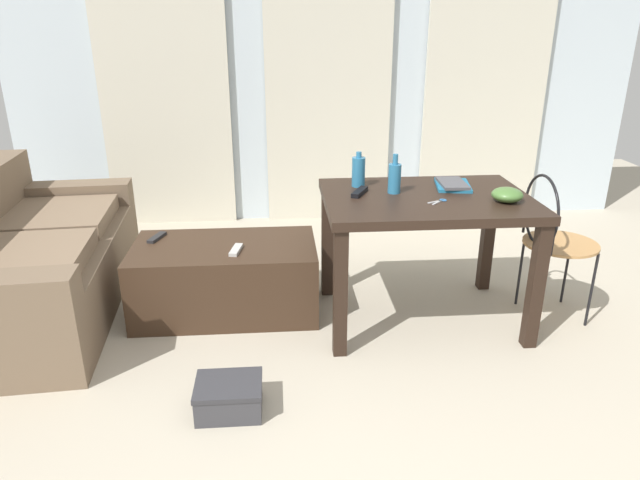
{
  "coord_description": "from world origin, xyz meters",
  "views": [
    {
      "loc": [
        -0.46,
        -1.6,
        1.66
      ],
      "look_at": [
        -0.2,
        1.59,
        0.42
      ],
      "focal_mm": 31.89,
      "sensor_mm": 36.0,
      "label": 1
    }
  ],
  "objects_px": {
    "tv_remote_primary": "(236,250)",
    "shoebox": "(229,397)",
    "bottle_near": "(395,178)",
    "tv_remote_on_table": "(360,192)",
    "bowl": "(507,195)",
    "couch": "(28,263)",
    "wire_chair": "(551,231)",
    "scissors": "(440,201)",
    "book_stack": "(453,184)",
    "craft_table": "(426,215)",
    "tv_remote_secondary": "(157,237)",
    "bottle_far": "(358,171)",
    "coffee_table": "(226,278)"
  },
  "relations": [
    {
      "from": "couch",
      "to": "wire_chair",
      "type": "distance_m",
      "value": 3.07
    },
    {
      "from": "bottle_far",
      "to": "tv_remote_primary",
      "type": "distance_m",
      "value": 0.84
    },
    {
      "from": "bottle_near",
      "to": "shoebox",
      "type": "relative_size",
      "value": 0.73
    },
    {
      "from": "wire_chair",
      "to": "shoebox",
      "type": "relative_size",
      "value": 2.9
    },
    {
      "from": "couch",
      "to": "scissors",
      "type": "bearing_deg",
      "value": -9.65
    },
    {
      "from": "book_stack",
      "to": "tv_remote_on_table",
      "type": "height_order",
      "value": "book_stack"
    },
    {
      "from": "couch",
      "to": "craft_table",
      "type": "xyz_separation_m",
      "value": [
        2.32,
        -0.29,
        0.34
      ]
    },
    {
      "from": "coffee_table",
      "to": "shoebox",
      "type": "height_order",
      "value": "coffee_table"
    },
    {
      "from": "wire_chair",
      "to": "tv_remote_primary",
      "type": "xyz_separation_m",
      "value": [
        -1.79,
        0.11,
        -0.1
      ]
    },
    {
      "from": "book_stack",
      "to": "tv_remote_secondary",
      "type": "bearing_deg",
      "value": 174.8
    },
    {
      "from": "wire_chair",
      "to": "tv_remote_on_table",
      "type": "xyz_separation_m",
      "value": [
        -1.09,
        0.09,
        0.23
      ]
    },
    {
      "from": "bottle_far",
      "to": "scissors",
      "type": "relative_size",
      "value": 1.76
    },
    {
      "from": "coffee_table",
      "to": "wire_chair",
      "type": "height_order",
      "value": "wire_chair"
    },
    {
      "from": "tv_remote_primary",
      "to": "tv_remote_secondary",
      "type": "bearing_deg",
      "value": 164.19
    },
    {
      "from": "bottle_far",
      "to": "tv_remote_primary",
      "type": "bearing_deg",
      "value": -168.63
    },
    {
      "from": "couch",
      "to": "tv_remote_secondary",
      "type": "bearing_deg",
      "value": 2.17
    },
    {
      "from": "bottle_near",
      "to": "bowl",
      "type": "height_order",
      "value": "bottle_near"
    },
    {
      "from": "wire_chair",
      "to": "bottle_near",
      "type": "bearing_deg",
      "value": 173.39
    },
    {
      "from": "tv_remote_on_table",
      "to": "tv_remote_primary",
      "type": "xyz_separation_m",
      "value": [
        -0.7,
        0.02,
        -0.33
      ]
    },
    {
      "from": "bottle_near",
      "to": "tv_remote_primary",
      "type": "bearing_deg",
      "value": 179.67
    },
    {
      "from": "wire_chair",
      "to": "scissors",
      "type": "relative_size",
      "value": 7.54
    },
    {
      "from": "tv_remote_on_table",
      "to": "couch",
      "type": "bearing_deg",
      "value": -160.23
    },
    {
      "from": "scissors",
      "to": "shoebox",
      "type": "relative_size",
      "value": 0.38
    },
    {
      "from": "tv_remote_primary",
      "to": "shoebox",
      "type": "height_order",
      "value": "tv_remote_primary"
    },
    {
      "from": "couch",
      "to": "scissors",
      "type": "height_order",
      "value": "couch"
    },
    {
      "from": "bottle_far",
      "to": "bowl",
      "type": "xyz_separation_m",
      "value": [
        0.75,
        -0.36,
        -0.05
      ]
    },
    {
      "from": "wire_chair",
      "to": "tv_remote_secondary",
      "type": "xyz_separation_m",
      "value": [
        -2.28,
        0.35,
        -0.1
      ]
    },
    {
      "from": "couch",
      "to": "tv_remote_primary",
      "type": "distance_m",
      "value": 1.27
    },
    {
      "from": "craft_table",
      "to": "bottle_far",
      "type": "bearing_deg",
      "value": 148.03
    },
    {
      "from": "tv_remote_secondary",
      "to": "shoebox",
      "type": "height_order",
      "value": "tv_remote_secondary"
    },
    {
      "from": "bottle_far",
      "to": "book_stack",
      "type": "xyz_separation_m",
      "value": [
        0.54,
        -0.06,
        -0.07
      ]
    },
    {
      "from": "bottle_near",
      "to": "tv_remote_on_table",
      "type": "relative_size",
      "value": 1.23
    },
    {
      "from": "bottle_far",
      "to": "couch",
      "type": "bearing_deg",
      "value": 178.0
    },
    {
      "from": "scissors",
      "to": "tv_remote_on_table",
      "type": "bearing_deg",
      "value": 157.05
    },
    {
      "from": "craft_table",
      "to": "bowl",
      "type": "height_order",
      "value": "bowl"
    },
    {
      "from": "tv_remote_secondary",
      "to": "scissors",
      "type": "bearing_deg",
      "value": 3.31
    },
    {
      "from": "tv_remote_on_table",
      "to": "shoebox",
      "type": "relative_size",
      "value": 0.59
    },
    {
      "from": "wire_chair",
      "to": "scissors",
      "type": "distance_m",
      "value": 0.72
    },
    {
      "from": "couch",
      "to": "tv_remote_secondary",
      "type": "height_order",
      "value": "couch"
    },
    {
      "from": "tv_remote_on_table",
      "to": "shoebox",
      "type": "xyz_separation_m",
      "value": [
        -0.7,
        -0.85,
        -0.69
      ]
    },
    {
      "from": "bottle_near",
      "to": "shoebox",
      "type": "xyz_separation_m",
      "value": [
        -0.9,
        -0.86,
        -0.77
      ]
    },
    {
      "from": "tv_remote_on_table",
      "to": "bowl",
      "type": "bearing_deg",
      "value": 11.68
    },
    {
      "from": "bottle_near",
      "to": "tv_remote_on_table",
      "type": "distance_m",
      "value": 0.21
    },
    {
      "from": "bottle_near",
      "to": "couch",
      "type": "bearing_deg",
      "value": 174.21
    },
    {
      "from": "coffee_table",
      "to": "craft_table",
      "type": "xyz_separation_m",
      "value": [
        1.15,
        -0.18,
        0.43
      ]
    },
    {
      "from": "bowl",
      "to": "tv_remote_secondary",
      "type": "distance_m",
      "value": 2.03
    },
    {
      "from": "tv_remote_on_table",
      "to": "scissors",
      "type": "height_order",
      "value": "tv_remote_on_table"
    },
    {
      "from": "craft_table",
      "to": "couch",
      "type": "bearing_deg",
      "value": 172.91
    },
    {
      "from": "coffee_table",
      "to": "tv_remote_on_table",
      "type": "distance_m",
      "value": 0.96
    },
    {
      "from": "wire_chair",
      "to": "bowl",
      "type": "height_order",
      "value": "wire_chair"
    }
  ]
}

